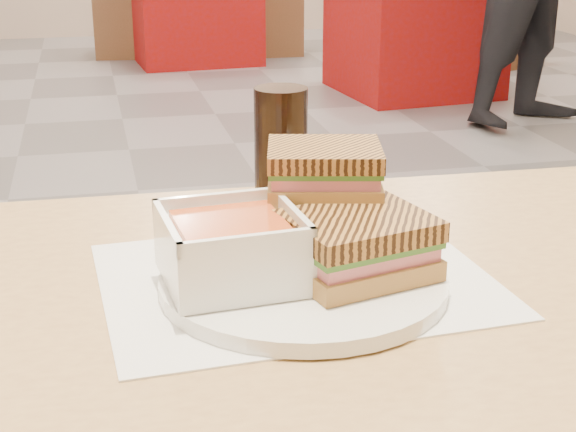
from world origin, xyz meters
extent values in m
cube|color=tan|center=(0.07, -2.05, 0.73)|extent=(1.22, 0.73, 0.03)
cube|color=white|center=(0.02, -1.99, 0.75)|extent=(0.38, 0.30, 0.00)
cylinder|color=white|center=(0.02, -2.01, 0.76)|extent=(0.27, 0.27, 0.01)
cube|color=white|center=(-0.04, -2.01, 0.79)|extent=(0.13, 0.13, 0.05)
cube|color=#D16123|center=(-0.04, -2.01, 0.82)|extent=(0.10, 0.10, 0.01)
cube|color=white|center=(0.01, -2.01, 0.82)|extent=(0.02, 0.12, 0.01)
cube|color=white|center=(-0.10, -2.02, 0.82)|extent=(0.02, 0.12, 0.01)
cube|color=white|center=(-0.05, -1.95, 0.82)|extent=(0.12, 0.02, 0.01)
cube|color=white|center=(-0.04, -2.07, 0.82)|extent=(0.12, 0.02, 0.01)
cube|color=olive|center=(0.07, -2.02, 0.78)|extent=(0.15, 0.13, 0.02)
cube|color=#DC757D|center=(0.07, -2.02, 0.79)|extent=(0.14, 0.12, 0.01)
cube|color=#386B23|center=(0.07, -2.02, 0.80)|extent=(0.14, 0.13, 0.01)
cube|color=olive|center=(0.07, -2.02, 0.81)|extent=(0.15, 0.13, 0.02)
cube|color=olive|center=(0.06, -1.94, 0.83)|extent=(0.13, 0.11, 0.02)
cube|color=#DC757D|center=(0.06, -1.94, 0.84)|extent=(0.12, 0.11, 0.01)
cube|color=#386B23|center=(0.06, -1.94, 0.85)|extent=(0.13, 0.11, 0.01)
cube|color=olive|center=(0.06, -1.94, 0.86)|extent=(0.13, 0.11, 0.02)
cylinder|color=black|center=(0.06, -1.75, 0.82)|extent=(0.06, 0.06, 0.14)
cube|color=#8E0A03|center=(1.75, 2.19, 0.37)|extent=(0.92, 0.92, 0.74)
cube|color=#8E0A03|center=(0.61, 3.61, 0.37)|extent=(0.90, 0.90, 0.74)
cube|color=brown|center=(1.72, 2.38, 0.24)|extent=(0.49, 0.49, 0.47)
cube|color=brown|center=(2.72, 2.90, 0.21)|extent=(0.48, 0.48, 0.42)
cube|color=brown|center=(0.13, 3.92, 0.23)|extent=(0.46, 0.46, 0.46)
cube|color=brown|center=(1.22, 3.76, 0.22)|extent=(0.40, 0.40, 0.45)
camera|label=1|loc=(-0.16, -2.72, 1.09)|focal=53.95mm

